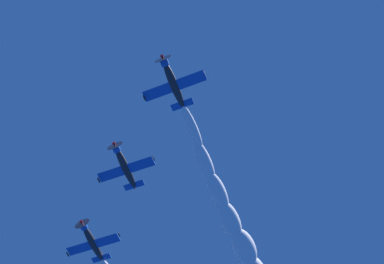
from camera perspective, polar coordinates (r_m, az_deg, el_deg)
name	(u,v)px	position (r m, az deg, el deg)	size (l,w,h in m)	color
airplane_lead	(173,82)	(67.04, -2.25, 5.84)	(9.24, 8.24, 2.65)	#232328
airplane_left_wingman	(125,166)	(73.52, -7.91, -4.00)	(9.23, 8.26, 2.71)	#232328
airplane_right_wingman	(92,241)	(80.78, -11.67, -12.50)	(9.24, 8.23, 2.68)	#232328
smoke_trail_lead	(237,235)	(77.42, 5.34, -11.99)	(5.16, 34.19, 4.27)	white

